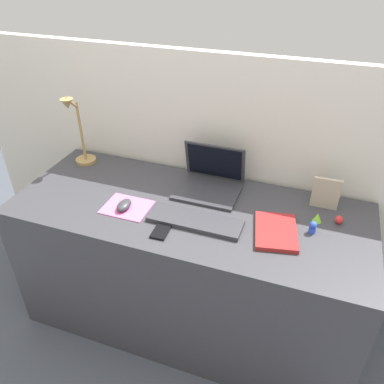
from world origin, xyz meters
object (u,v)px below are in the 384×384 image
object	(u,v)px
cell_phone	(162,229)
toy_figurine_red	(339,220)
mouse	(124,205)
laptop	(210,179)
toy_figurine_blue	(313,227)
keyboard	(195,221)
toy_figurine_lime	(317,217)
desk_lamp	(78,133)
notebook_pad	(276,231)
picture_frame	(326,193)

from	to	relation	value
cell_phone	toy_figurine_red	xyz separation A→B (m)	(0.70, 0.30, 0.01)
mouse	laptop	bearing A→B (deg)	43.27
mouse	toy_figurine_blue	distance (m)	0.83
keyboard	mouse	size ratio (longest dim) A/B	4.27
laptop	cell_phone	bearing A→B (deg)	-103.61
laptop	toy_figurine_red	world-z (taller)	laptop
cell_phone	toy_figurine_lime	size ratio (longest dim) A/B	2.92
desk_lamp	notebook_pad	size ratio (longest dim) A/B	1.62
keyboard	desk_lamp	size ratio (longest dim) A/B	1.06
mouse	notebook_pad	bearing A→B (deg)	4.94
toy_figurine_red	toy_figurine_blue	world-z (taller)	toy_figurine_blue
picture_frame	notebook_pad	bearing A→B (deg)	-123.40
keyboard	notebook_pad	world-z (taller)	same
keyboard	mouse	distance (m)	0.34
keyboard	toy_figurine_red	distance (m)	0.62
laptop	picture_frame	xyz separation A→B (m)	(0.53, 0.02, 0.02)
desk_lamp	toy_figurine_lime	distance (m)	1.25
picture_frame	toy_figurine_lime	bearing A→B (deg)	-98.41
keyboard	cell_phone	size ratio (longest dim) A/B	3.20
desk_lamp	keyboard	bearing A→B (deg)	-20.65
mouse	toy_figurine_lime	distance (m)	0.85
notebook_pad	toy_figurine_red	bearing A→B (deg)	21.54
mouse	toy_figurine_red	bearing A→B (deg)	13.32
cell_phone	notebook_pad	world-z (taller)	notebook_pad
keyboard	picture_frame	size ratio (longest dim) A/B	2.73
laptop	toy_figurine_lime	distance (m)	0.53
toy_figurine_blue	keyboard	bearing A→B (deg)	-168.22
mouse	notebook_pad	size ratio (longest dim) A/B	0.40
laptop	toy_figurine_blue	bearing A→B (deg)	-19.92
picture_frame	toy_figurine_red	bearing A→B (deg)	-54.90
desk_lamp	toy_figurine_blue	xyz separation A→B (m)	(1.23, -0.18, -0.15)
mouse	toy_figurine_red	world-z (taller)	same
keyboard	toy_figurine_blue	size ratio (longest dim) A/B	7.32
keyboard	toy_figurine_blue	bearing A→B (deg)	11.78
laptop	desk_lamp	bearing A→B (deg)	-179.87
notebook_pad	toy_figurine_lime	world-z (taller)	toy_figurine_lime
desk_lamp	toy_figurine_red	distance (m)	1.34
cell_phone	notebook_pad	bearing A→B (deg)	15.10
laptop	desk_lamp	distance (m)	0.74
desk_lamp	toy_figurine_red	size ratio (longest dim) A/B	10.38
keyboard	toy_figurine_blue	world-z (taller)	toy_figurine_blue
notebook_pad	picture_frame	world-z (taller)	picture_frame
mouse	picture_frame	distance (m)	0.91
mouse	desk_lamp	bearing A→B (deg)	144.20
cell_phone	desk_lamp	xyz separation A→B (m)	(-0.63, 0.38, 0.18)
toy_figurine_red	picture_frame	bearing A→B (deg)	125.10
keyboard	picture_frame	world-z (taller)	picture_frame
laptop	desk_lamp	world-z (taller)	desk_lamp
notebook_pad	toy_figurine_red	size ratio (longest dim) A/B	6.42
cell_phone	notebook_pad	distance (m)	0.47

